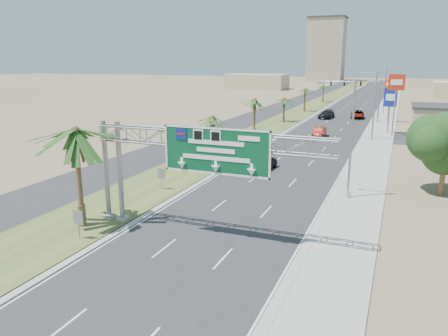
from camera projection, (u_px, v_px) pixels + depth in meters
ground at (128, 313)px, 20.56m from camera, size 600.00×600.00×0.00m
road at (358, 104)px, 119.57m from camera, size 12.00×300.00×0.02m
sidewalk_right at (391, 105)px, 116.47m from camera, size 4.00×300.00×0.10m
median_grass at (321, 102)px, 123.20m from camera, size 7.00×300.00×0.12m
opposing_road at (296, 101)px, 125.75m from camera, size 8.00×300.00×0.02m
sign_gantry at (196, 147)px, 28.43m from camera, size 16.75×1.24×7.50m
palm_near at (75, 131)px, 29.44m from camera, size 5.70×5.70×8.35m
palm_row_b at (213, 118)px, 51.64m from camera, size 3.99×3.99×5.95m
palm_row_c at (255, 100)px, 65.86m from camera, size 3.99×3.99×6.75m
palm_row_d at (284, 99)px, 82.36m from camera, size 3.99×3.99×5.45m
palm_row_e at (305, 90)px, 99.30m from camera, size 3.99×3.99×6.15m
palm_row_f at (324, 86)px, 121.90m from camera, size 3.99×3.99×5.75m
streetlight_near at (349, 145)px, 36.58m from camera, size 3.27×0.44×10.00m
streetlight_mid at (373, 109)px, 63.59m from camera, size 3.27×0.44×10.00m
streetlight_far at (384, 92)px, 95.99m from camera, size 3.27×0.44×10.00m
signal_mast at (368, 97)px, 82.30m from camera, size 10.28×0.71×8.00m
oak_near at (446, 145)px, 37.42m from camera, size 4.50×4.50×6.80m
median_signback_a at (78, 220)px, 28.45m from camera, size 0.75×0.08×2.08m
median_signback_b at (161, 175)px, 39.50m from camera, size 0.75×0.08×2.08m
tower_distant at (326, 50)px, 253.02m from camera, size 20.00×16.00×35.00m
building_distant_left at (257, 82)px, 180.22m from camera, size 24.00×14.00×6.00m
car_left_lane at (266, 163)px, 47.34m from camera, size 1.92×4.12×1.36m
car_mid_lane at (320, 132)px, 67.43m from camera, size 1.83×4.78×1.55m
car_right_lane at (357, 114)px, 89.26m from camera, size 3.18×5.91×1.58m
car_far at (327, 114)px, 89.09m from camera, size 2.94×5.90×1.65m
pole_sign_red_near at (396, 86)px, 66.30m from camera, size 2.42×0.55×9.72m
pole_sign_blue at (390, 99)px, 69.23m from camera, size 2.02×0.58×7.57m
pole_sign_red_far at (391, 88)px, 81.80m from camera, size 2.20×0.90×8.33m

